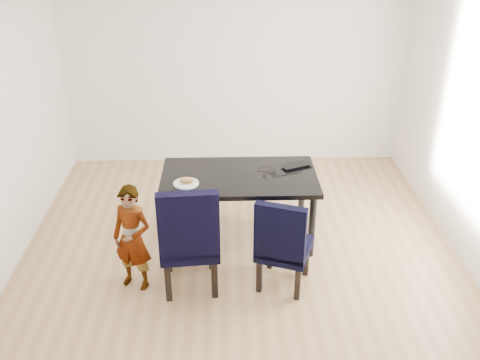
{
  "coord_description": "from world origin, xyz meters",
  "views": [
    {
      "loc": [
        -0.14,
        -4.39,
        3.23
      ],
      "look_at": [
        0.0,
        0.2,
        0.85
      ],
      "focal_mm": 40.0,
      "sensor_mm": 36.0,
      "label": 1
    }
  ],
  "objects_px": {
    "dining_table": "(239,207)",
    "plate": "(186,183)",
    "chair_left": "(189,234)",
    "child": "(132,238)",
    "chair_right": "(285,241)",
    "laptop": "(294,164)"
  },
  "relations": [
    {
      "from": "dining_table",
      "to": "plate",
      "type": "relative_size",
      "value": 6.27
    },
    {
      "from": "chair_left",
      "to": "child",
      "type": "xyz_separation_m",
      "value": [
        -0.52,
        -0.0,
        -0.03
      ]
    },
    {
      "from": "chair_left",
      "to": "plate",
      "type": "bearing_deg",
      "value": 90.2
    },
    {
      "from": "chair_left",
      "to": "chair_right",
      "type": "xyz_separation_m",
      "value": [
        0.87,
        -0.02,
        -0.07
      ]
    },
    {
      "from": "chair_left",
      "to": "plate",
      "type": "height_order",
      "value": "chair_left"
    },
    {
      "from": "chair_left",
      "to": "child",
      "type": "relative_size",
      "value": 1.06
    },
    {
      "from": "chair_right",
      "to": "child",
      "type": "distance_m",
      "value": 1.39
    },
    {
      "from": "dining_table",
      "to": "laptop",
      "type": "distance_m",
      "value": 0.75
    },
    {
      "from": "laptop",
      "to": "chair_left",
      "type": "bearing_deg",
      "value": 20.61
    },
    {
      "from": "dining_table",
      "to": "chair_right",
      "type": "distance_m",
      "value": 0.91
    },
    {
      "from": "chair_right",
      "to": "plate",
      "type": "xyz_separation_m",
      "value": [
        -0.93,
        0.63,
        0.28
      ]
    },
    {
      "from": "chair_right",
      "to": "plate",
      "type": "bearing_deg",
      "value": 165.79
    },
    {
      "from": "chair_right",
      "to": "child",
      "type": "height_order",
      "value": "child"
    },
    {
      "from": "dining_table",
      "to": "chair_left",
      "type": "xyz_separation_m",
      "value": [
        -0.48,
        -0.79,
        0.18
      ]
    },
    {
      "from": "chair_left",
      "to": "plate",
      "type": "relative_size",
      "value": 4.32
    },
    {
      "from": "dining_table",
      "to": "laptop",
      "type": "bearing_deg",
      "value": 21.14
    },
    {
      "from": "dining_table",
      "to": "child",
      "type": "distance_m",
      "value": 1.28
    },
    {
      "from": "plate",
      "to": "laptop",
      "type": "relative_size",
      "value": 0.79
    },
    {
      "from": "dining_table",
      "to": "chair_left",
      "type": "relative_size",
      "value": 1.45
    },
    {
      "from": "chair_left",
      "to": "chair_right",
      "type": "bearing_deg",
      "value": -5.92
    },
    {
      "from": "child",
      "to": "laptop",
      "type": "bearing_deg",
      "value": 54.12
    },
    {
      "from": "dining_table",
      "to": "plate",
      "type": "distance_m",
      "value": 0.68
    }
  ]
}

